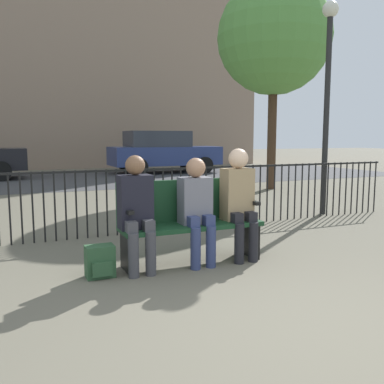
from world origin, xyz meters
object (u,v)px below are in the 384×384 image
object	(u,v)px
seated_person_0	(137,208)
seated_person_1	(197,205)
seated_person_2	(239,197)
backpack	(100,262)
lamp_post	(328,76)
tree_0	(274,38)
parked_car_0	(163,151)
park_bench	(189,219)

from	to	relation	value
seated_person_0	seated_person_1	bearing A→B (deg)	-0.19
seated_person_2	backpack	bearing A→B (deg)	-178.93
backpack	lamp_post	world-z (taller)	lamp_post
tree_0	parked_car_0	world-z (taller)	tree_0
park_bench	lamp_post	bearing A→B (deg)	27.70
seated_person_0	seated_person_1	world-z (taller)	seated_person_0
seated_person_2	tree_0	world-z (taller)	tree_0
seated_person_1	seated_person_2	distance (m)	0.53
park_bench	seated_person_2	size ratio (longest dim) A/B	1.25
park_bench	parked_car_0	bearing A→B (deg)	71.80
backpack	seated_person_1	bearing A→B (deg)	1.32
seated_person_1	parked_car_0	size ratio (longest dim) A/B	0.28
seated_person_2	tree_0	size ratio (longest dim) A/B	0.23
park_bench	seated_person_2	xyz separation A→B (m)	(0.56, -0.12, 0.23)
seated_person_0	tree_0	world-z (taller)	tree_0
backpack	lamp_post	bearing A→B (deg)	23.64
seated_person_1	backpack	world-z (taller)	seated_person_1
park_bench	backpack	bearing A→B (deg)	-171.56
tree_0	backpack	bearing A→B (deg)	-136.07
parked_car_0	seated_person_1	bearing A→B (deg)	-107.86
seated_person_0	seated_person_2	distance (m)	1.21
backpack	seated_person_2	bearing A→B (deg)	1.07
seated_person_0	seated_person_2	xyz separation A→B (m)	(1.21, 0.00, 0.04)
tree_0	seated_person_0	bearing A→B (deg)	-134.17
backpack	parked_car_0	world-z (taller)	parked_car_0
seated_person_2	parked_car_0	world-z (taller)	parked_car_0
seated_person_1	seated_person_2	xyz separation A→B (m)	(0.53, 0.01, 0.05)
backpack	lamp_post	size ratio (longest dim) A/B	0.09
seated_person_0	seated_person_2	bearing A→B (deg)	0.14
seated_person_1	seated_person_0	bearing A→B (deg)	179.81
seated_person_1	seated_person_2	world-z (taller)	seated_person_2
tree_0	parked_car_0	bearing A→B (deg)	99.06
seated_person_0	park_bench	bearing A→B (deg)	11.16
lamp_post	park_bench	bearing A→B (deg)	-152.30
park_bench	backpack	size ratio (longest dim) A/B	4.93
seated_person_0	seated_person_1	distance (m)	0.68
seated_person_2	backpack	world-z (taller)	seated_person_2
seated_person_0	tree_0	size ratio (longest dim) A/B	0.22
seated_person_2	tree_0	xyz separation A→B (m)	(4.13, 5.49, 3.24)
seated_person_2	lamp_post	world-z (taller)	lamp_post
backpack	park_bench	bearing A→B (deg)	8.44
seated_person_1	tree_0	xyz separation A→B (m)	(4.66, 5.50, 3.29)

